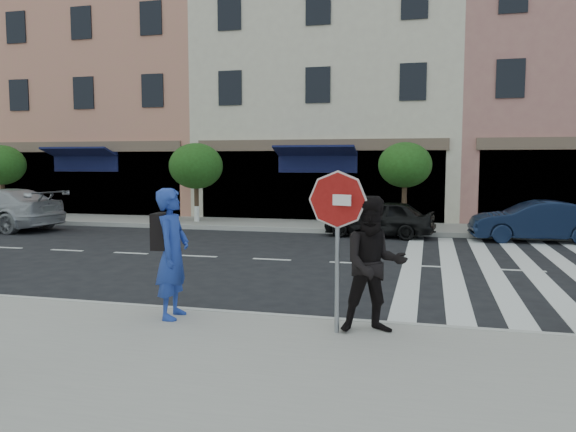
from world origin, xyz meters
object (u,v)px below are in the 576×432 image
at_px(photographer, 173,253).
at_px(car_far_right, 536,221).
at_px(stop_sign, 337,214).
at_px(car_far_mid, 379,218).
at_px(walker, 374,265).

relative_size(photographer, car_far_right, 0.50).
relative_size(stop_sign, car_far_right, 0.57).
height_order(stop_sign, photographer, stop_sign).
bearing_deg(car_far_right, car_far_mid, -94.47).
bearing_deg(car_far_mid, car_far_right, 95.64).
bearing_deg(car_far_mid, walker, 10.24).
xyz_separation_m(stop_sign, car_far_mid, (-0.41, 11.26, -1.17)).
bearing_deg(stop_sign, car_far_right, 88.44).
height_order(walker, car_far_mid, walker).
distance_m(car_far_mid, car_far_right, 4.84).
distance_m(photographer, car_far_right, 13.10).
height_order(stop_sign, walker, stop_sign).
xyz_separation_m(stop_sign, car_far_right, (4.42, 11.26, -1.15)).
bearing_deg(stop_sign, walker, 38.65).
bearing_deg(car_far_mid, stop_sign, 7.73).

